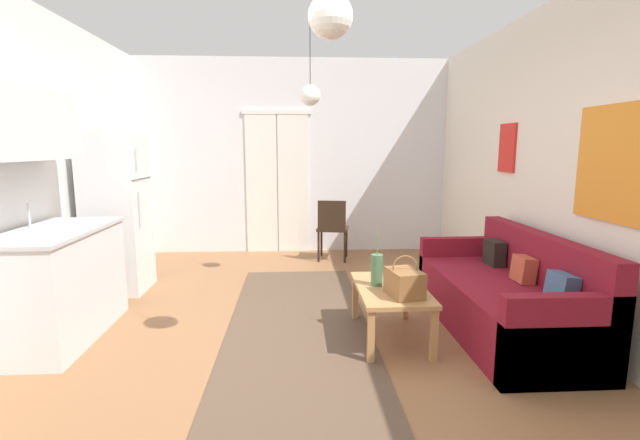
{
  "coord_description": "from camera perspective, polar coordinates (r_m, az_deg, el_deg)",
  "views": [
    {
      "loc": [
        0.02,
        -3.19,
        1.56
      ],
      "look_at": [
        0.26,
        0.98,
        0.88
      ],
      "focal_mm": 25.07,
      "sensor_mm": 36.0,
      "label": 1
    }
  ],
  "objects": [
    {
      "name": "area_rug",
      "position": [
        3.99,
        -2.77,
        -13.68
      ],
      "size": [
        1.23,
        3.56,
        0.01
      ],
      "primitive_type": "cube",
      "color": "brown",
      "rests_on": "ground_plane"
    },
    {
      "name": "couch",
      "position": [
        4.17,
        22.86,
        -9.31
      ],
      "size": [
        0.83,
        1.94,
        0.85
      ],
      "color": "maroon",
      "rests_on": "ground_plane"
    },
    {
      "name": "kitchen_counter",
      "position": [
        4.2,
        -31.09,
        -3.26
      ],
      "size": [
        0.63,
        1.29,
        2.01
      ],
      "color": "silver",
      "rests_on": "ground_plane"
    },
    {
      "name": "ground_plane",
      "position": [
        3.57,
        -3.39,
        -17.51
      ],
      "size": [
        5.14,
        7.53,
        0.1
      ],
      "primitive_type": "cube",
      "color": "#8E603D"
    },
    {
      "name": "wall_right",
      "position": [
        3.94,
        32.69,
        5.72
      ],
      "size": [
        0.12,
        7.13,
        2.83
      ],
      "color": "silver",
      "rests_on": "ground_plane"
    },
    {
      "name": "accent_chair",
      "position": [
        6.15,
        1.6,
        -0.78
      ],
      "size": [
        0.48,
        0.47,
        0.85
      ],
      "rotation": [
        0.0,
        0.0,
        2.97
      ],
      "color": "black",
      "rests_on": "ground_plane"
    },
    {
      "name": "pendant_lamp_far",
      "position": [
        4.94,
        -1.26,
        15.66
      ],
      "size": [
        0.22,
        0.22,
        0.83
      ],
      "color": "black"
    },
    {
      "name": "handbag",
      "position": [
        3.5,
        10.73,
        -7.84
      ],
      "size": [
        0.28,
        0.34,
        0.32
      ],
      "color": "brown",
      "rests_on": "coffee_table"
    },
    {
      "name": "coffee_table",
      "position": [
        3.73,
        9.03,
        -9.3
      ],
      "size": [
        0.55,
        0.92,
        0.44
      ],
      "color": "#B27F4C",
      "rests_on": "ground_plane"
    },
    {
      "name": "pendant_lamp_near",
      "position": [
        2.94,
        1.33,
        24.58
      ],
      "size": [
        0.27,
        0.27,
        0.63
      ],
      "color": "black"
    },
    {
      "name": "bamboo_vase",
      "position": [
        3.71,
        7.26,
        -6.33
      ],
      "size": [
        0.1,
        0.1,
        0.48
      ],
      "color": "#47704C",
      "rests_on": "coffee_table"
    },
    {
      "name": "refrigerator",
      "position": [
        5.28,
        -24.49,
        0.85
      ],
      "size": [
        0.59,
        0.61,
        1.72
      ],
      "color": "white",
      "rests_on": "ground_plane"
    },
    {
      "name": "wall_back",
      "position": [
        6.71,
        -3.52,
        7.93
      ],
      "size": [
        4.74,
        0.13,
        2.83
      ],
      "color": "silver",
      "rests_on": "ground_plane"
    }
  ]
}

